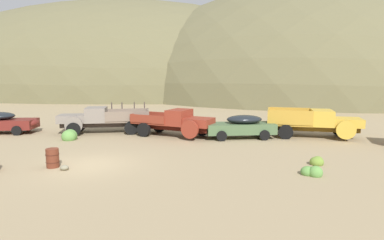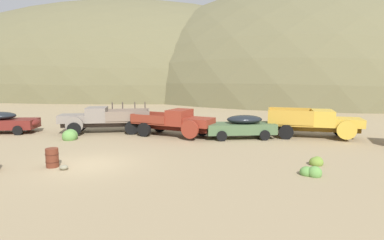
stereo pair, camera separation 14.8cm
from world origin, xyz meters
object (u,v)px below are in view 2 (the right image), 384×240
at_px(car_oxblood, 5,122).
at_px(truck_primer_gray, 99,119).
at_px(car_weathered_green, 238,126).
at_px(truck_faded_yellow, 319,123).
at_px(truck_rust_red, 178,122).
at_px(oil_drum_by_truck, 52,158).

height_order(car_oxblood, truck_primer_gray, truck_primer_gray).
height_order(car_oxblood, car_weathered_green, same).
xyz_separation_m(car_oxblood, car_weathered_green, (16.93, 0.20, -0.00)).
bearing_deg(car_oxblood, truck_primer_gray, -3.04).
xyz_separation_m(truck_primer_gray, truck_faded_yellow, (15.56, 0.17, 0.03)).
bearing_deg(truck_rust_red, oil_drum_by_truck, -100.65).
bearing_deg(car_weathered_green, truck_rust_red, -13.44).
relative_size(car_oxblood, oil_drum_by_truck, 5.87).
relative_size(car_weathered_green, oil_drum_by_truck, 5.77).
xyz_separation_m(truck_faded_yellow, oil_drum_by_truck, (-14.04, -8.83, -0.59)).
bearing_deg(truck_rust_red, car_oxblood, -159.91).
xyz_separation_m(car_weathered_green, truck_faded_yellow, (5.42, 0.93, 0.22)).
relative_size(truck_rust_red, truck_faded_yellow, 0.97).
distance_m(truck_primer_gray, truck_rust_red, 6.08).
height_order(truck_faded_yellow, oil_drum_by_truck, truck_faded_yellow).
relative_size(truck_primer_gray, oil_drum_by_truck, 7.65).
distance_m(truck_rust_red, truck_faded_yellow, 9.56).
height_order(truck_rust_red, car_weathered_green, truck_rust_red).
bearing_deg(oil_drum_by_truck, truck_faded_yellow, 32.16).
bearing_deg(truck_primer_gray, truck_rust_red, 157.54).
bearing_deg(truck_rust_red, car_weathered_green, 18.05).
relative_size(truck_faded_yellow, oil_drum_by_truck, 7.10).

